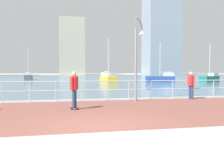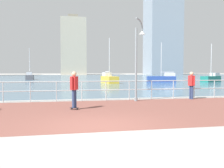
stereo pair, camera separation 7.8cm
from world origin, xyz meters
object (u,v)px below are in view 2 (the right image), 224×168
Objects in this scene: sailboat_blue at (30,77)px; bystander at (191,83)px; sailboat_red at (211,78)px; sailboat_ivory at (109,79)px; skateboarder at (74,87)px; sailboat_navy at (162,78)px; lamppost at (138,55)px.

bystander is at bearing -68.51° from sailboat_blue.
sailboat_red is 16.17m from sailboat_ivory.
sailboat_red is 0.96× the size of sailboat_blue.
sailboat_ivory is at bearing -178.54° from sailboat_red.
sailboat_ivory is 1.03× the size of sailboat_blue.
bystander is at bearing 20.49° from skateboarder.
skateboarder is 23.45m from sailboat_ivory.
sailboat_red reaches higher than skateboarder.
bystander is 38.20m from sailboat_blue.
skateboarder is at bearing -133.52° from sailboat_red.
sailboat_navy reaches higher than bystander.
sailboat_blue reaches higher than sailboat_red.
sailboat_blue is (-28.80, 15.09, 0.02)m from sailboat_red.
sailboat_ivory is at bearing -50.81° from sailboat_blue.
lamppost is at bearing -73.52° from sailboat_blue.
sailboat_ivory reaches higher than sailboat_blue.
sailboat_blue is (-14.00, 35.55, -0.40)m from bystander.
lamppost is at bearing -177.47° from bystander.
lamppost is 2.79× the size of skateboarder.
sailboat_navy is 8.35m from sailboat_ivory.
sailboat_navy is at bearing 71.71° from bystander.
lamppost is at bearing -131.51° from sailboat_red.
lamppost is 37.28m from sailboat_blue.
lamppost is 0.81× the size of sailboat_red.
sailboat_navy is at bearing 59.22° from skateboarder.
skateboarder is 27.54m from sailboat_navy.
sailboat_red is 0.94× the size of sailboat_ivory.
lamppost is 27.59m from sailboat_red.
sailboat_navy is at bearing 6.47° from sailboat_ivory.
skateboarder is 0.29× the size of sailboat_navy.
sailboat_navy is 25.50m from sailboat_blue.
skateboarder is 38.83m from sailboat_blue.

